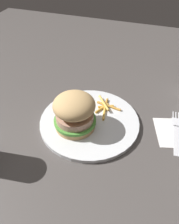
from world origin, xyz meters
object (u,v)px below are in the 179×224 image
Objects in this scene: sandwich at (75,112)px; fork at (176,131)px; plate at (90,121)px; fries_pile at (105,106)px; napkin at (176,132)px.

sandwich reaches higher than fork.
plate is 0.24m from fork.
fork is (0.02, 0.21, -0.01)m from fries_pile.
napkin is at bearing 83.25° from fries_pile.
fries_pile is 0.21m from fork.
fork is (-0.04, 0.24, -0.00)m from plate.
sandwich is at bearing -74.73° from napkin.
sandwich is (0.03, -0.03, 0.06)m from plate.
sandwich is at bearing -42.28° from plate.
sandwich is 0.12m from fries_pile.
sandwich is at bearing -30.70° from fries_pile.
plate is 0.07m from sandwich.
fries_pile is at bearing -96.33° from fork.
fries_pile reaches higher than napkin.
fork is (-0.08, 0.27, -0.06)m from sandwich.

